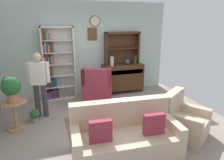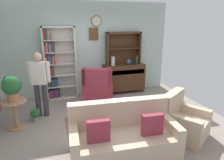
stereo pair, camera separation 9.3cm
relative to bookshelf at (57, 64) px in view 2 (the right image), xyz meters
The scene contains 18 objects.
ground_plane 2.43m from the bookshelf, 62.30° to the right, with size 5.40×4.60×0.02m, color gray.
wall_back 1.11m from the bookshelf, 10.40° to the left, with size 5.00×0.09×2.80m.
area_rug 2.75m from the bookshelf, 61.46° to the right, with size 2.39×1.71×0.01m, color brown.
bookshelf is the anchor object (origin of this frame).
sideboard 2.10m from the bookshelf, ahead, with size 1.30×0.45×0.92m.
sideboard_hutch 2.10m from the bookshelf, ahead, with size 1.10×0.26×1.00m.
vase_tall 1.65m from the bookshelf, ahead, with size 0.11×0.11×0.28m, color beige.
vase_round 2.17m from the bookshelf, ahead, with size 0.15×0.15×0.17m, color #33476B.
bottle_wine 2.43m from the bookshelf, ahead, with size 0.07×0.07×0.28m, color #194223.
couch_floral 3.30m from the bookshelf, 73.75° to the right, with size 1.85×0.97×0.90m.
armchair_floral 3.75m from the bookshelf, 52.02° to the right, with size 1.06×1.07×0.88m.
wingback_chair 1.43m from the bookshelf, 37.47° to the right, with size 1.01×1.02×1.05m.
plant_stand 1.97m from the bookshelf, 121.92° to the right, with size 0.52×0.52×0.64m.
potted_plant_large 1.89m from the bookshelf, 121.50° to the right, with size 0.39×0.39×0.54m.
potted_plant_small 1.72m from the bookshelf, 114.43° to the right, with size 0.22×0.22×0.30m.
person_reading 1.21m from the bookshelf, 112.50° to the right, with size 0.52×0.28×1.56m.
coffee_table 2.65m from the bookshelf, 66.63° to the right, with size 0.80×0.50×0.42m.
book_stack 2.59m from the bookshelf, 63.78° to the right, with size 0.19×0.15×0.08m.
Camera 2 is at (-1.20, -4.01, 2.25)m, focal length 32.49 mm.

